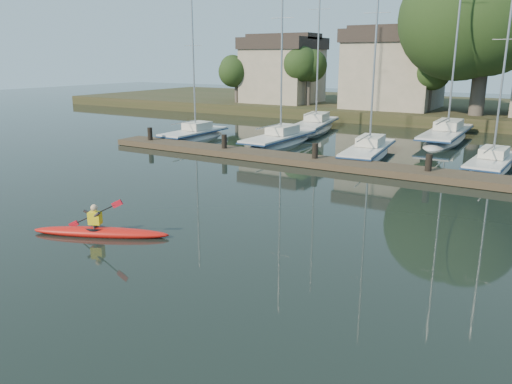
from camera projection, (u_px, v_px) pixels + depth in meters
The scene contains 10 objects.
ground at pixel (202, 264), 14.18m from camera, with size 160.00×160.00×0.00m, color black.
kayak at pixel (100, 230), 16.40m from camera, with size 4.46×2.51×1.48m.
dock at pixel (368, 167), 25.67m from camera, with size 34.00×2.00×1.80m.
sailboat_0 at pixel (194, 141), 36.20m from camera, with size 2.03×7.16×11.35m.
sailboat_1 at pixel (279, 147), 33.84m from camera, with size 2.21×8.61×14.05m.
sailboat_2 at pixel (368, 159), 29.84m from camera, with size 2.82×8.57×13.94m.
sailboat_3 at pixel (490, 171), 26.44m from camera, with size 2.27×7.17×11.40m.
sailboat_5 at pixel (315, 132), 40.77m from camera, with size 3.90×9.90×15.99m.
sailboat_6 at pixel (445, 143), 35.66m from camera, with size 2.42×11.15×17.70m.
shore at pixel (483, 85), 45.74m from camera, with size 90.00×25.25×12.75m.
Camera 1 is at (8.16, -10.44, 5.67)m, focal length 35.00 mm.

